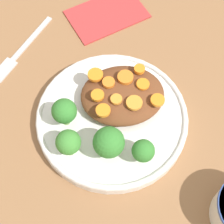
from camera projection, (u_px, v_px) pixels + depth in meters
name	position (u px, v px, depth m)	size (l,w,h in m)	color
ground_plane	(112.00, 122.00, 0.63)	(4.00, 4.00, 0.00)	#8C603D
plate	(112.00, 118.00, 0.62)	(0.25, 0.25, 0.02)	silver
stew_mound	(122.00, 95.00, 0.61)	(0.14, 0.11, 0.03)	brown
broccoli_floret_0	(109.00, 143.00, 0.55)	(0.05, 0.05, 0.06)	#7FA85B
broccoli_floret_1	(64.00, 109.00, 0.58)	(0.04, 0.04, 0.06)	#7FA85B
broccoli_floret_2	(143.00, 151.00, 0.55)	(0.03, 0.03, 0.05)	#759E51
broccoli_floret_3	(68.00, 143.00, 0.56)	(0.04, 0.04, 0.05)	#7FA85B
carrot_slice_0	(134.00, 101.00, 0.58)	(0.03, 0.03, 0.01)	orange
carrot_slice_1	(98.00, 95.00, 0.59)	(0.02, 0.02, 0.01)	orange
carrot_slice_2	(95.00, 75.00, 0.61)	(0.03, 0.03, 0.01)	orange
carrot_slice_3	(125.00, 77.00, 0.60)	(0.03, 0.03, 0.01)	orange
carrot_slice_4	(116.00, 99.00, 0.59)	(0.02, 0.02, 0.00)	orange
carrot_slice_5	(139.00, 69.00, 0.61)	(0.02, 0.02, 0.01)	orange
carrot_slice_6	(103.00, 110.00, 0.58)	(0.02, 0.02, 0.01)	orange
carrot_slice_7	(143.00, 84.00, 0.60)	(0.02, 0.02, 0.00)	orange
carrot_slice_8	(110.00, 82.00, 0.60)	(0.02, 0.02, 0.01)	orange
carrot_slice_9	(158.00, 100.00, 0.58)	(0.02, 0.02, 0.01)	orange
fork	(18.00, 53.00, 0.69)	(0.12, 0.14, 0.01)	#B9B9B9
napkin	(107.00, 14.00, 0.74)	(0.17, 0.14, 0.01)	#B73333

